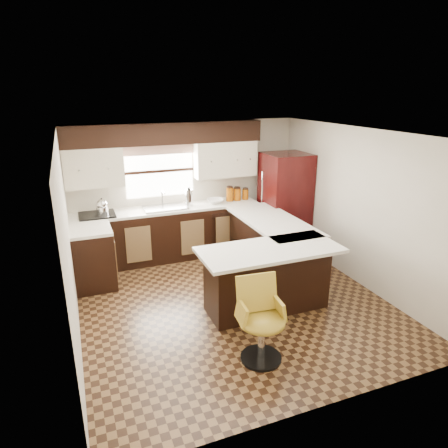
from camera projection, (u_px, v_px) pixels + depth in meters
name	position (u px, v px, depth m)	size (l,w,h in m)	color
floor	(232.00, 301.00, 5.81)	(4.40, 4.40, 0.00)	#49301A
ceiling	(233.00, 133.00, 5.04)	(4.40, 4.40, 0.00)	silver
wall_back	(187.00, 188.00, 7.36)	(4.40, 4.40, 0.00)	beige
wall_front	(329.00, 298.00, 3.48)	(4.40, 4.40, 0.00)	beige
wall_left	(68.00, 244.00, 4.70)	(4.40, 4.40, 0.00)	beige
wall_right	(358.00, 207.00, 6.14)	(4.40, 4.40, 0.00)	beige
base_cab_back	(169.00, 234.00, 7.19)	(3.30, 0.60, 0.90)	black
base_cab_left	(94.00, 259.00, 6.15)	(0.60, 0.70, 0.90)	black
counter_back	(168.00, 209.00, 7.03)	(3.30, 0.60, 0.04)	silver
counter_left	(90.00, 230.00, 6.00)	(0.60, 0.70, 0.04)	silver
soffit	(165.00, 133.00, 6.74)	(3.40, 0.35, 0.36)	black
upper_cab_left	(93.00, 167.00, 6.49)	(0.94, 0.35, 0.64)	beige
upper_cab_right	(225.00, 159.00, 7.28)	(1.14, 0.35, 0.64)	beige
window_pane	(160.00, 171.00, 7.06)	(1.20, 0.02, 0.90)	white
valance	(159.00, 149.00, 6.90)	(1.30, 0.06, 0.18)	#D19B93
sink	(165.00, 207.00, 6.99)	(0.75, 0.45, 0.03)	#B2B2B7
dishwasher	(226.00, 233.00, 7.28)	(0.58, 0.03, 0.78)	black
cooktop	(97.00, 215.00, 6.59)	(0.58, 0.50, 0.03)	black
peninsula_long	(268.00, 249.00, 6.52)	(0.60, 1.95, 0.90)	black
peninsula_return	(267.00, 279.00, 5.48)	(1.65, 0.60, 0.90)	black
counter_pen_long	(272.00, 221.00, 6.39)	(0.84, 1.95, 0.04)	silver
counter_pen_return	(270.00, 250.00, 5.25)	(1.89, 0.84, 0.04)	silver
refrigerator	(285.00, 203.00, 7.44)	(0.79, 0.75, 1.83)	#320808
bar_chair	(262.00, 322.00, 4.41)	(0.52, 0.52, 0.97)	#B59328
kettle	(102.00, 206.00, 6.58)	(0.19, 0.19, 0.26)	silver
percolator	(189.00, 198.00, 7.12)	(0.13, 0.13, 0.29)	silver
mixing_bowl	(215.00, 201.00, 7.32)	(0.30, 0.30, 0.07)	white
canister_large	(230.00, 194.00, 7.41)	(0.13, 0.13, 0.25)	#924705
canister_med	(237.00, 194.00, 7.47)	(0.14, 0.14, 0.22)	#924705
canister_small	(245.00, 194.00, 7.53)	(0.12, 0.12, 0.19)	#924705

